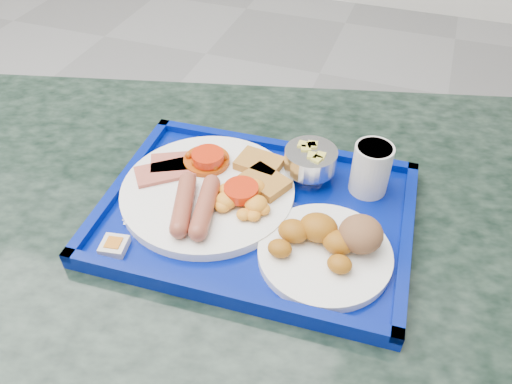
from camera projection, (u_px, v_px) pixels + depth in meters
table at (247, 304)px, 0.91m from camera, size 1.43×1.13×0.79m
tray at (256, 214)px, 0.78m from camera, size 0.49×0.37×0.03m
main_plate at (212, 189)px, 0.79m from camera, size 0.28×0.28×0.04m
bread_plate at (330, 245)px, 0.70m from camera, size 0.19×0.19×0.06m
fruit_bowl at (311, 160)px, 0.80m from camera, size 0.09×0.09×0.06m
juice_cup at (371, 167)px, 0.78m from camera, size 0.06×0.06×0.08m
spoon at (167, 166)px, 0.85m from camera, size 0.03×0.19×0.01m
knife at (134, 186)px, 0.81m from camera, size 0.08×0.17×0.00m
jam_packet at (114, 246)px, 0.71m from camera, size 0.04×0.04×0.01m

